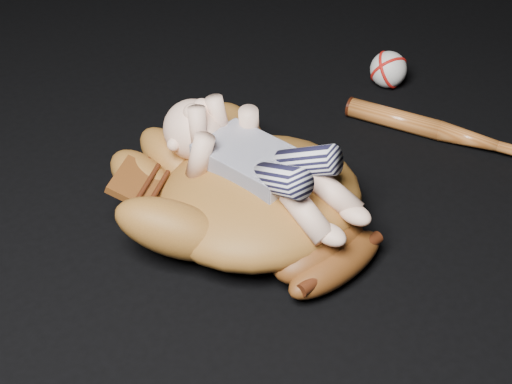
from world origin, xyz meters
TOP-DOWN VIEW (x-y plane):
  - baseball_glove at (-0.16, -0.02)m, footprint 0.46×0.52m
  - newborn_baby at (-0.15, -0.03)m, footprint 0.24×0.40m
  - baseball_bat at (0.27, -0.04)m, footprint 0.20×0.38m
  - baseball at (0.33, 0.18)m, footprint 0.09×0.09m

SIDE VIEW (x-z plane):
  - baseball_bat at x=0.27m, z-range 0.00..0.04m
  - baseball at x=0.33m, z-range 0.00..0.08m
  - baseball_glove at x=-0.16m, z-range 0.00..0.15m
  - newborn_baby at x=-0.15m, z-range 0.05..0.21m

